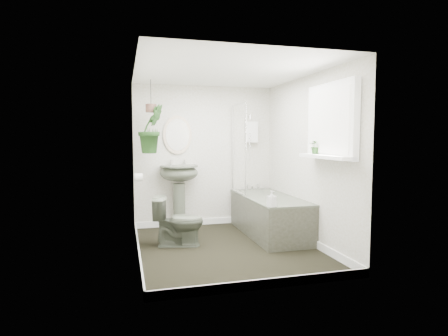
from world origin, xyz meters
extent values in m
cube|color=black|center=(0.00, 0.00, -0.01)|extent=(2.30, 2.80, 0.02)
cube|color=white|center=(0.00, 0.00, 2.31)|extent=(2.30, 2.80, 0.02)
cube|color=white|center=(0.00, 1.41, 1.15)|extent=(2.30, 0.02, 2.30)
cube|color=white|center=(0.00, -1.41, 1.15)|extent=(2.30, 0.02, 2.30)
cube|color=white|center=(-1.16, 0.00, 1.15)|extent=(0.02, 2.80, 2.30)
cube|color=white|center=(1.16, 0.00, 1.15)|extent=(0.02, 2.80, 2.30)
cube|color=white|center=(0.00, 0.00, 0.05)|extent=(2.30, 2.80, 0.10)
cube|color=white|center=(0.80, 1.34, 1.55)|extent=(0.20, 0.10, 0.35)
ellipsoid|color=beige|center=(-0.45, 1.37, 1.50)|extent=(0.46, 0.03, 0.62)
cylinder|color=black|center=(-0.85, 1.36, 1.40)|extent=(0.04, 0.04, 0.22)
cylinder|color=white|center=(-1.10, 0.70, 0.90)|extent=(0.11, 0.11, 0.11)
cube|color=white|center=(1.09, -0.70, 1.65)|extent=(0.08, 1.00, 0.90)
cube|color=white|center=(1.02, -0.70, 1.23)|extent=(0.18, 1.00, 0.04)
cube|color=white|center=(1.04, -0.70, 1.65)|extent=(0.01, 0.86, 0.76)
imported|color=#4A5143|center=(-0.60, 0.27, 0.34)|extent=(0.73, 0.51, 0.67)
imported|color=black|center=(1.04, -0.43, 1.36)|extent=(0.22, 0.21, 0.21)
imported|color=black|center=(-0.89, 0.95, 1.59)|extent=(0.50, 0.48, 0.72)
imported|color=black|center=(0.51, -0.29, 0.68)|extent=(0.11, 0.12, 0.20)
cylinder|color=brown|center=(-0.89, 0.95, 1.89)|extent=(0.16, 0.16, 0.12)
camera|label=1|loc=(-1.30, -4.67, 1.46)|focal=30.00mm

